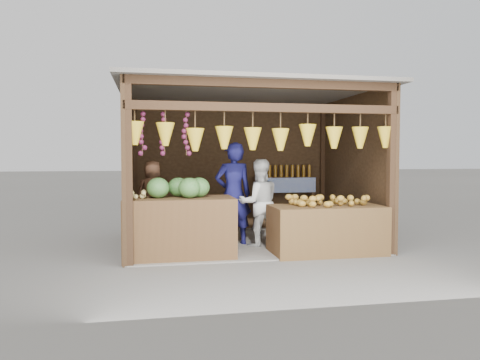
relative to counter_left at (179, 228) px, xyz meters
name	(u,v)px	position (x,y,z in m)	size (l,w,h in m)	color
ground	(247,242)	(1.24, 0.98, -0.45)	(80.00, 80.00, 0.00)	#514F49
stall_structure	(245,147)	(1.20, 0.94, 1.22)	(4.30, 3.30, 2.66)	slate
back_shelf	(284,187)	(2.29, 2.26, 0.43)	(1.25, 0.32, 1.32)	#382314
counter_left	(179,228)	(0.00, 0.00, 0.00)	(1.63, 0.85, 0.89)	#472C17
counter_right	(327,229)	(2.27, -0.14, -0.08)	(1.73, 0.85, 0.74)	#50331A
stool	(153,236)	(-0.37, 1.06, -0.29)	(0.33, 0.33, 0.31)	black
man_standing	(233,194)	(0.96, 0.77, 0.42)	(0.63, 0.42, 1.74)	#15154F
woman_standing	(259,203)	(1.36, 0.59, 0.28)	(0.71, 0.55, 1.46)	silver
vendor_seated	(153,194)	(-0.37, 1.06, 0.43)	(0.55, 0.36, 1.13)	brown
melon_pile	(178,187)	(-0.01, 0.05, 0.61)	(1.00, 0.50, 0.32)	#16541C
tanfruit_pile	(137,194)	(-0.61, -0.03, 0.51)	(0.34, 0.40, 0.13)	tan
mango_pile	(327,199)	(2.27, -0.16, 0.41)	(1.40, 0.64, 0.22)	#CD521B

